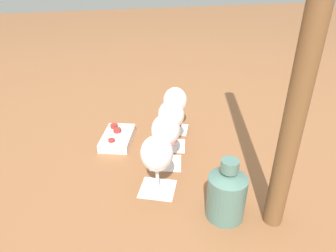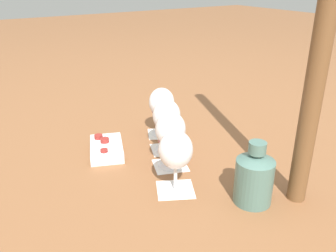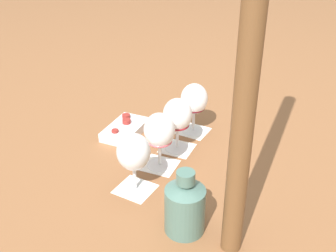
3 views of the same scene
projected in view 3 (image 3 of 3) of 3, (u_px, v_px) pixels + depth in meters
ground_plane at (168, 156)px, 1.28m from camera, size 8.00×8.00×0.00m
tasting_card_0 at (135, 189)px, 1.14m from camera, size 0.13×0.13×0.00m
tasting_card_1 at (160, 165)px, 1.24m from camera, size 0.12×0.12×0.00m
tasting_card_2 at (177, 148)px, 1.32m from camera, size 0.12×0.12×0.00m
tasting_card_3 at (193, 131)px, 1.41m from camera, size 0.13×0.13×0.00m
wine_glass_0 at (134, 155)px, 1.09m from camera, size 0.09×0.09×0.17m
wine_glass_1 at (159, 133)px, 1.18m from camera, size 0.09×0.09×0.17m
wine_glass_2 at (177, 117)px, 1.27m from camera, size 0.09×0.09×0.17m
wine_glass_3 at (194, 101)px, 1.36m from camera, size 0.09×0.09×0.17m
ceramic_vase at (185, 205)px, 0.97m from camera, size 0.10×0.10×0.17m
snack_dish at (125, 129)px, 1.39m from camera, size 0.19×0.15×0.04m
umbrella_pole at (250, 45)px, 0.73m from camera, size 0.05×0.05×0.95m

